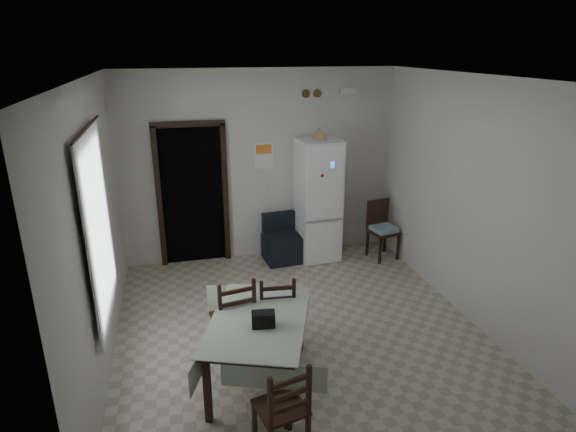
{
  "coord_description": "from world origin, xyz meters",
  "views": [
    {
      "loc": [
        -1.31,
        -4.81,
        3.19
      ],
      "look_at": [
        0.0,
        0.5,
        1.25
      ],
      "focal_mm": 30.0,
      "sensor_mm": 36.0,
      "label": 1
    }
  ],
  "objects_px": {
    "fridge": "(318,200)",
    "dining_chair_far_right": "(276,311)",
    "dining_chair_near_head": "(281,406)",
    "dining_table": "(259,351)",
    "corner_chair": "(384,230)",
    "navy_seat": "(284,238)",
    "dining_chair_far_left": "(233,316)"
  },
  "relations": [
    {
      "from": "fridge",
      "to": "dining_chair_far_right",
      "type": "xyz_separation_m",
      "value": [
        -1.17,
        -2.25,
        -0.48
      ]
    },
    {
      "from": "navy_seat",
      "to": "dining_table",
      "type": "height_order",
      "value": "navy_seat"
    },
    {
      "from": "corner_chair",
      "to": "dining_chair_far_right",
      "type": "xyz_separation_m",
      "value": [
        -2.16,
        -1.97,
        0.0
      ]
    },
    {
      "from": "dining_chair_far_right",
      "to": "fridge",
      "type": "bearing_deg",
      "value": -112.05
    },
    {
      "from": "fridge",
      "to": "dining_table",
      "type": "xyz_separation_m",
      "value": [
        -1.45,
        -2.77,
        -0.58
      ]
    },
    {
      "from": "dining_table",
      "to": "dining_chair_far_left",
      "type": "distance_m",
      "value": 0.53
    },
    {
      "from": "fridge",
      "to": "dining_chair_far_right",
      "type": "bearing_deg",
      "value": -120.19
    },
    {
      "from": "dining_table",
      "to": "dining_chair_near_head",
      "type": "xyz_separation_m",
      "value": [
        0.01,
        -0.9,
        0.09
      ]
    },
    {
      "from": "navy_seat",
      "to": "dining_table",
      "type": "bearing_deg",
      "value": -113.01
    },
    {
      "from": "corner_chair",
      "to": "dining_chair_near_head",
      "type": "xyz_separation_m",
      "value": [
        -2.44,
        -3.39,
        -0.01
      ]
    },
    {
      "from": "corner_chair",
      "to": "dining_chair_near_head",
      "type": "distance_m",
      "value": 4.18
    },
    {
      "from": "dining_chair_near_head",
      "to": "dining_table",
      "type": "bearing_deg",
      "value": -102.18
    },
    {
      "from": "navy_seat",
      "to": "dining_chair_far_right",
      "type": "relative_size",
      "value": 0.78
    },
    {
      "from": "corner_chair",
      "to": "dining_table",
      "type": "xyz_separation_m",
      "value": [
        -2.45,
        -2.49,
        -0.1
      ]
    },
    {
      "from": "fridge",
      "to": "dining_chair_far_right",
      "type": "relative_size",
      "value": 2.04
    },
    {
      "from": "dining_table",
      "to": "dining_chair_far_right",
      "type": "xyz_separation_m",
      "value": [
        0.29,
        0.52,
        0.1
      ]
    },
    {
      "from": "fridge",
      "to": "navy_seat",
      "type": "bearing_deg",
      "value": 177.17
    },
    {
      "from": "fridge",
      "to": "dining_chair_near_head",
      "type": "distance_m",
      "value": 3.98
    },
    {
      "from": "navy_seat",
      "to": "dining_chair_far_left",
      "type": "distance_m",
      "value": 2.55
    },
    {
      "from": "dining_chair_far_left",
      "to": "navy_seat",
      "type": "bearing_deg",
      "value": -125.39
    },
    {
      "from": "navy_seat",
      "to": "dining_chair_far_right",
      "type": "xyz_separation_m",
      "value": [
        -0.62,
        -2.25,
        0.1
      ]
    },
    {
      "from": "fridge",
      "to": "corner_chair",
      "type": "distance_m",
      "value": 1.14
    },
    {
      "from": "dining_table",
      "to": "corner_chair",
      "type": "bearing_deg",
      "value": 66.04
    },
    {
      "from": "dining_table",
      "to": "dining_chair_near_head",
      "type": "height_order",
      "value": "dining_chair_near_head"
    },
    {
      "from": "dining_chair_near_head",
      "to": "navy_seat",
      "type": "bearing_deg",
      "value": -116.68
    },
    {
      "from": "dining_chair_far_right",
      "to": "dining_chair_near_head",
      "type": "height_order",
      "value": "dining_chair_far_right"
    },
    {
      "from": "fridge",
      "to": "corner_chair",
      "type": "relative_size",
      "value": 2.05
    },
    {
      "from": "fridge",
      "to": "dining_table",
      "type": "relative_size",
      "value": 1.37
    },
    {
      "from": "navy_seat",
      "to": "dining_chair_far_right",
      "type": "bearing_deg",
      "value": -110.29
    },
    {
      "from": "fridge",
      "to": "dining_chair_far_left",
      "type": "distance_m",
      "value": 2.86
    },
    {
      "from": "dining_table",
      "to": "dining_chair_far_right",
      "type": "height_order",
      "value": "dining_chair_far_right"
    },
    {
      "from": "fridge",
      "to": "corner_chair",
      "type": "xyz_separation_m",
      "value": [
        1.0,
        -0.29,
        -0.48
      ]
    }
  ]
}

